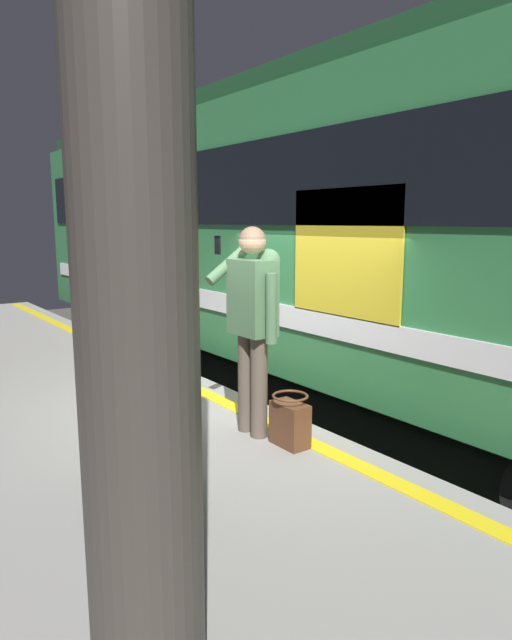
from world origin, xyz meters
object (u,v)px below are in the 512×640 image
station_column (133,213)px  trash_bin (166,419)px  train_carriage (300,224)px  handbag (290,422)px  passenger (253,314)px

station_column → trash_bin: size_ratio=4.15×
train_carriage → handbag: (-2.70, 2.41, -1.53)m
station_column → trash_bin: 2.27m
passenger → station_column: size_ratio=0.48×
train_carriage → passenger: bearing=133.0°
passenger → trash_bin: (-0.33, 0.98, -0.59)m
trash_bin → passenger: bearing=-71.2°
handbag → station_column: size_ratio=0.12×
passenger → handbag: size_ratio=4.10×
passenger → handbag: (-0.38, -0.08, -0.82)m
trash_bin → station_column: bearing=150.6°
trash_bin → handbag: bearing=-92.8°
station_column → passenger: bearing=-44.2°
handbag → trash_bin: bearing=87.2°
handbag → station_column: bearing=128.3°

